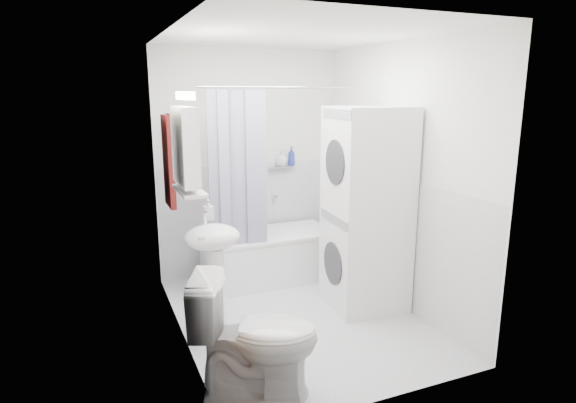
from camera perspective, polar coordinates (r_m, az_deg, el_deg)
name	(u,v)px	position (r m, az deg, el deg)	size (l,w,h in m)	color
floor	(297,317)	(4.41, 1.12, -13.48)	(2.60, 2.60, 0.00)	silver
room_walls	(298,150)	(3.98, 1.22, 6.07)	(2.60, 2.60, 2.60)	white
wainscot	(285,243)	(4.44, -0.38, -4.96)	(1.98, 2.58, 2.58)	white
door	(201,239)	(3.27, -10.22, -4.35)	(0.05, 2.00, 2.00)	brown
bathtub	(268,254)	(5.11, -2.37, -6.25)	(1.35, 0.64, 0.52)	white
tub_spout	(274,195)	(5.33, -1.64, 0.72)	(0.04, 0.04, 0.12)	silver
curtain_rod	(276,87)	(4.59, -1.40, 13.39)	(0.02, 0.02, 1.53)	silver
shower_curtain	(238,170)	(4.52, -5.96, 3.79)	(0.55, 0.02, 1.45)	#17154A
sink	(214,255)	(3.86, -8.80, -6.25)	(0.44, 0.37, 1.04)	white
medicine_cabinet	(185,144)	(3.80, -12.07, 6.65)	(0.13, 0.50, 0.71)	white
shelf	(189,191)	(3.86, -11.60, 1.27)	(0.18, 0.54, 0.03)	silver
shower_caddy	(279,167)	(5.28, -1.12, 4.07)	(0.22, 0.06, 0.02)	silver
towel	(169,159)	(4.45, -13.98, 4.87)	(0.07, 0.35, 0.84)	#59100F
washer_dryer	(366,210)	(4.40, 9.23, -0.96)	(0.71, 0.70, 1.84)	white
toilet	(255,337)	(3.25, -3.88, -15.69)	(0.46, 0.83, 0.81)	white
soap_pump	(209,215)	(4.09, -9.39, -1.58)	(0.08, 0.17, 0.08)	gray
shelf_bottle	(193,188)	(3.70, -11.18, 1.56)	(0.07, 0.18, 0.07)	gray
shelf_cup	(186,180)	(3.96, -11.99, 2.48)	(0.10, 0.09, 0.10)	gray
shampoo_a	(281,160)	(5.28, -0.79, 4.91)	(0.13, 0.17, 0.13)	gray
shampoo_b	(291,162)	(5.33, 0.41, 4.71)	(0.08, 0.21, 0.08)	navy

